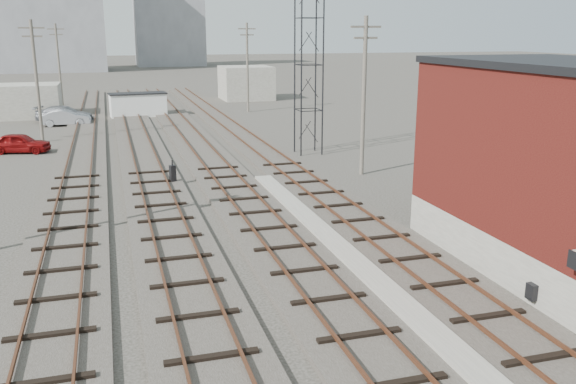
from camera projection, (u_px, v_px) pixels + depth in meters
name	position (u px, v px, depth m)	size (l,w,h in m)	color
ground	(183.00, 112.00, 63.78)	(320.00, 320.00, 0.00)	#282621
track_right	(252.00, 144.00, 44.97)	(3.20, 90.00, 0.39)	#332D28
track_mid_right	(198.00, 147.00, 43.87)	(3.20, 90.00, 0.39)	#332D28
track_mid_left	(142.00, 150.00, 42.78)	(3.20, 90.00, 0.39)	#332D28
track_left	(82.00, 153.00, 41.68)	(3.20, 90.00, 0.39)	#332D28
platform_curb	(361.00, 269.00, 21.24)	(0.90, 28.00, 0.26)	gray
lattice_tower	(309.00, 42.00, 40.19)	(1.60, 1.60, 15.00)	black
utility_pole_left_b	(36.00, 78.00, 45.22)	(1.80, 0.24, 9.00)	#595147
utility_pole_left_c	(59.00, 62.00, 68.40)	(1.80, 0.24, 9.00)	#595147
utility_pole_right_a	(364.00, 92.00, 34.67)	(1.80, 0.24, 9.00)	#595147
utility_pole_right_b	(247.00, 65.00, 62.48)	(1.80, 0.24, 9.00)	#595147
apartment_right	(168.00, 10.00, 146.09)	(16.00, 12.00, 26.00)	gray
shed_left	(17.00, 101.00, 58.99)	(8.00, 5.00, 3.20)	gray
shed_right	(246.00, 83.00, 75.01)	(6.00, 6.00, 4.00)	gray
switch_stand	(173.00, 174.00, 33.29)	(0.38, 0.38, 1.29)	black
site_trailer	(138.00, 104.00, 60.02)	(5.67, 2.84, 2.31)	white
car_red	(20.00, 143.00, 42.03)	(1.63, 4.04, 1.38)	maroon
car_silver	(66.00, 118.00, 54.18)	(1.49, 4.29, 1.41)	#A0A2A7
car_grey	(65.00, 114.00, 56.16)	(2.10, 5.18, 1.50)	slate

